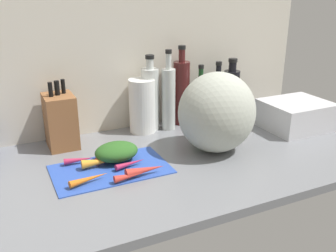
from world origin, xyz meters
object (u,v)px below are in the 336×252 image
(bottle_2, at_px, (181,92))
(carrot_2, at_px, (131,163))
(carrot_4, at_px, (89,179))
(carrot_6, at_px, (129,176))
(bottle_1, at_px, (169,98))
(cutting_board, at_px, (111,169))
(bottle_5, at_px, (231,93))
(bottle_0, at_px, (150,98))
(bottle_3, at_px, (200,102))
(knife_block, at_px, (61,121))
(winter_squash, at_px, (217,113))
(carrot_5, at_px, (145,170))
(dish_rack, at_px, (295,115))
(carrot_3, at_px, (114,157))
(carrot_1, at_px, (79,160))
(carrot_0, at_px, (98,162))
(paper_towel_roll, at_px, (142,106))
(bottle_4, at_px, (217,99))

(bottle_2, bearing_deg, carrot_2, -137.88)
(carrot_4, height_order, carrot_6, same)
(bottle_2, bearing_deg, bottle_1, -154.65)
(cutting_board, relative_size, bottle_5, 1.38)
(carrot_2, height_order, bottle_0, bottle_0)
(bottle_3, bearing_deg, knife_block, 179.15)
(carrot_2, xyz_separation_m, winter_squash, (0.35, 0.01, 0.13))
(carrot_5, distance_m, dish_rack, 0.79)
(carrot_3, distance_m, knife_block, 0.28)
(carrot_1, distance_m, bottle_3, 0.63)
(bottle_0, bearing_deg, bottle_3, -8.55)
(carrot_0, bearing_deg, knife_block, 106.51)
(bottle_3, bearing_deg, cutting_board, -151.78)
(carrot_5, distance_m, paper_towel_roll, 0.43)
(cutting_board, relative_size, carrot_1, 3.76)
(carrot_6, relative_size, knife_block, 0.39)
(cutting_board, bearing_deg, bottle_5, 22.03)
(carrot_3, xyz_separation_m, bottle_1, (0.33, 0.23, 0.12))
(winter_squash, relative_size, paper_towel_roll, 1.32)
(paper_towel_roll, distance_m, bottle_2, 0.20)
(cutting_board, bearing_deg, carrot_6, -74.10)
(carrot_5, bearing_deg, carrot_6, -169.83)
(carrot_1, xyz_separation_m, bottle_3, (0.60, 0.19, 0.09))
(carrot_5, bearing_deg, bottle_1, 54.80)
(carrot_2, xyz_separation_m, knife_block, (-0.18, 0.30, 0.09))
(bottle_1, bearing_deg, carrot_2, -134.20)
(carrot_1, height_order, bottle_5, bottle_5)
(carrot_3, height_order, dish_rack, dish_rack)
(carrot_3, distance_m, carrot_6, 0.15)
(carrot_1, height_order, carrot_5, carrot_5)
(cutting_board, xyz_separation_m, carrot_4, (-0.09, -0.07, 0.02))
(bottle_5, bearing_deg, carrot_4, -156.10)
(carrot_5, xyz_separation_m, bottle_5, (0.58, 0.37, 0.10))
(bottle_0, height_order, bottle_1, bottle_1)
(carrot_6, height_order, bottle_3, bottle_3)
(knife_block, distance_m, bottle_0, 0.39)
(carrot_1, height_order, bottle_1, bottle_1)
(carrot_2, relative_size, paper_towel_roll, 0.50)
(winter_squash, bearing_deg, carrot_6, -166.14)
(paper_towel_roll, height_order, bottle_4, bottle_4)
(bottle_1, bearing_deg, bottle_2, 25.35)
(carrot_6, bearing_deg, carrot_4, 162.28)
(knife_block, distance_m, bottle_4, 0.71)
(carrot_3, height_order, carrot_4, carrot_3)
(bottle_0, height_order, bottle_2, bottle_2)
(cutting_board, distance_m, knife_block, 0.32)
(carrot_1, xyz_separation_m, bottle_4, (0.69, 0.18, 0.09))
(carrot_5, distance_m, bottle_5, 0.70)
(carrot_3, bearing_deg, carrot_2, -58.28)
(cutting_board, bearing_deg, carrot_5, -46.20)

